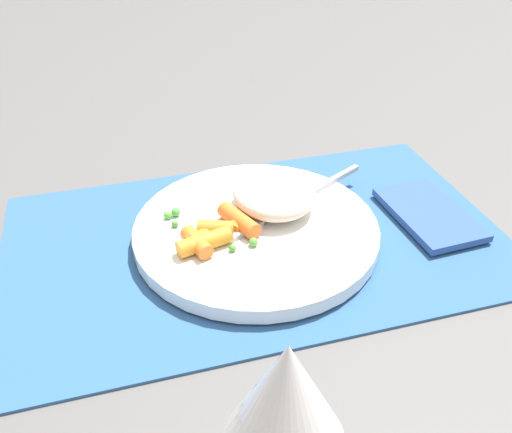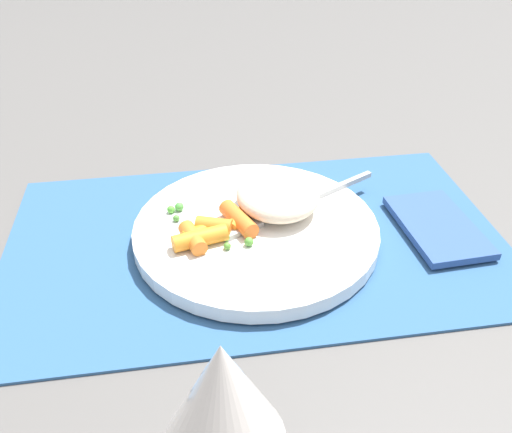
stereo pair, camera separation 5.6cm
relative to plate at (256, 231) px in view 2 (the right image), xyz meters
The scene contains 9 objects.
ground_plane 0.01m from the plate, ahead, with size 2.40×2.40×0.00m, color #565451.
placemat 0.01m from the plate, ahead, with size 0.52×0.31×0.01m, color #2D5684.
plate is the anchor object (origin of this frame).
rice_mound 0.04m from the plate, 137.19° to the right, with size 0.09×0.09×0.03m, color beige.
carrot_portion 0.05m from the plate, 15.56° to the left, with size 0.09×0.08×0.02m.
pea_scatter 0.05m from the plate, ahead, with size 0.08×0.08×0.01m.
fork 0.04m from the plate, 152.45° to the right, with size 0.19×0.11×0.01m.
wine_glass 0.29m from the plate, 77.57° to the left, with size 0.07×0.07×0.15m.
napkin 0.19m from the plate, behind, with size 0.07×0.12×0.01m, color #33518C.
Camera 2 is at (0.07, 0.45, 0.35)m, focal length 38.36 mm.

